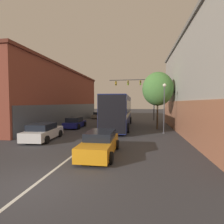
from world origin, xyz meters
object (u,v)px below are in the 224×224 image
at_px(street_tree_near, 158,89).
at_px(parked_car_left_far, 99,115).
at_px(parked_car_left_mid, 43,132).
at_px(hatchback_foreground, 100,144).
at_px(traffic_signal_gantry, 140,89).
at_px(street_lamp, 164,103).
at_px(parked_car_left_near, 75,123).
at_px(bus, 119,110).

bearing_deg(street_tree_near, parked_car_left_far, 128.75).
height_order(parked_car_left_mid, parked_car_left_far, parked_car_left_mid).
bearing_deg(parked_car_left_far, hatchback_foreground, -162.19).
distance_m(hatchback_foreground, traffic_signal_gantry, 21.55).
relative_size(hatchback_foreground, street_lamp, 0.90).
bearing_deg(street_lamp, parked_car_left_mid, -154.62).
height_order(parked_car_left_near, parked_car_left_far, parked_car_left_near).
relative_size(parked_car_left_mid, street_lamp, 0.90).
height_order(parked_car_left_near, parked_car_left_mid, parked_car_left_mid).
bearing_deg(hatchback_foreground, parked_car_left_near, 27.43).
bearing_deg(parked_car_left_near, hatchback_foreground, -152.97).
relative_size(traffic_signal_gantry, street_lamp, 1.60).
height_order(bus, street_lamp, street_lamp).
distance_m(bus, street_tree_near, 5.24).
relative_size(hatchback_foreground, parked_car_left_near, 1.10).
bearing_deg(parked_car_left_mid, parked_car_left_near, -4.62).
xyz_separation_m(parked_car_left_near, parked_car_left_mid, (0.06, -7.01, 0.04)).
distance_m(parked_car_left_near, traffic_signal_gantry, 13.97).
height_order(traffic_signal_gantry, street_lamp, traffic_signal_gantry).
bearing_deg(street_tree_near, parked_car_left_mid, -141.68).
distance_m(parked_car_left_mid, street_lamp, 11.43).
height_order(hatchback_foreground, street_lamp, street_lamp).
xyz_separation_m(bus, street_lamp, (4.97, -3.49, 0.88)).
bearing_deg(hatchback_foreground, bus, 0.68).
xyz_separation_m(bus, parked_car_left_near, (-5.20, -1.27, -1.52)).
xyz_separation_m(parked_car_left_near, traffic_signal_gantry, (7.58, 10.72, 4.79)).
distance_m(parked_car_left_far, street_tree_near, 16.58).
relative_size(hatchback_foreground, traffic_signal_gantry, 0.56).
xyz_separation_m(hatchback_foreground, parked_car_left_far, (-5.90, 23.41, -0.05)).
bearing_deg(hatchback_foreground, parked_car_left_mid, 58.73).
xyz_separation_m(bus, street_tree_near, (4.57, -0.60, 2.48)).
bearing_deg(street_lamp, parked_car_left_far, 124.14).
bearing_deg(traffic_signal_gantry, parked_car_left_far, 162.46).
xyz_separation_m(hatchback_foreground, parked_car_left_near, (-5.60, 10.21, -0.04)).
relative_size(bus, street_lamp, 2.59).
xyz_separation_m(parked_car_left_far, street_lamp, (10.46, -15.42, 2.42)).
bearing_deg(bus, street_lamp, -126.92).
xyz_separation_m(bus, parked_car_left_far, (-5.49, 11.94, -1.54)).
bearing_deg(bus, traffic_signal_gantry, -15.98).
xyz_separation_m(traffic_signal_gantry, street_tree_near, (2.20, -10.05, -0.79)).
height_order(parked_car_left_mid, street_tree_near, street_tree_near).
relative_size(bus, street_tree_near, 1.95).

